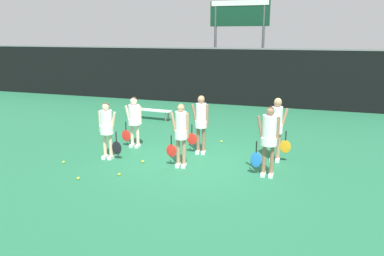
% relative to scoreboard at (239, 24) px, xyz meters
% --- Properties ---
extents(ground_plane, '(140.00, 140.00, 0.00)m').
position_rel_scoreboard_xyz_m(ground_plane, '(0.86, -10.41, -4.02)').
color(ground_plane, '#216642').
extents(fence_windscreen, '(60.00, 0.08, 2.87)m').
position_rel_scoreboard_xyz_m(fence_windscreen, '(0.86, -1.59, -2.57)').
color(fence_windscreen, black).
rests_on(fence_windscreen, ground_plane).
extents(scoreboard, '(3.14, 0.15, 5.21)m').
position_rel_scoreboard_xyz_m(scoreboard, '(0.00, 0.00, 0.00)').
color(scoreboard, '#515156').
rests_on(scoreboard, ground_plane).
extents(bench_courtside, '(1.95, 0.50, 0.43)m').
position_rel_scoreboard_xyz_m(bench_courtside, '(-2.47, -6.02, -3.64)').
color(bench_courtside, silver).
rests_on(bench_courtside, ground_plane).
extents(player_0, '(0.68, 0.39, 1.64)m').
position_rel_scoreboard_xyz_m(player_0, '(-1.44, -11.10, -3.06)').
color(player_0, beige).
rests_on(player_0, ground_plane).
extents(player_1, '(0.62, 0.34, 1.73)m').
position_rel_scoreboard_xyz_m(player_1, '(0.80, -11.09, -3.01)').
color(player_1, tan).
rests_on(player_1, ground_plane).
extents(player_2, '(0.68, 0.41, 1.79)m').
position_rel_scoreboard_xyz_m(player_2, '(3.11, -11.03, -2.95)').
color(player_2, '#8C664C').
rests_on(player_2, ground_plane).
extents(player_3, '(0.70, 0.41, 1.61)m').
position_rel_scoreboard_xyz_m(player_3, '(-1.24, -9.81, -3.06)').
color(player_3, beige).
rests_on(player_3, ground_plane).
extents(player_4, '(0.65, 0.35, 1.76)m').
position_rel_scoreboard_xyz_m(player_4, '(0.95, -9.78, -2.98)').
color(player_4, '#8C664C').
rests_on(player_4, ground_plane).
extents(player_5, '(0.64, 0.35, 1.81)m').
position_rel_scoreboard_xyz_m(player_5, '(3.17, -9.77, -2.95)').
color(player_5, tan).
rests_on(player_5, ground_plane).
extents(tennis_ball_0, '(0.07, 0.07, 0.07)m').
position_rel_scoreboard_xyz_m(tennis_ball_0, '(-2.41, -11.88, -3.98)').
color(tennis_ball_0, '#CCE033').
rests_on(tennis_ball_0, ground_plane).
extents(tennis_ball_1, '(0.07, 0.07, 0.07)m').
position_rel_scoreboard_xyz_m(tennis_ball_1, '(-0.33, -11.13, -3.98)').
color(tennis_ball_1, '#CCE033').
rests_on(tennis_ball_1, ground_plane).
extents(tennis_ball_2, '(0.07, 0.07, 0.07)m').
position_rel_scoreboard_xyz_m(tennis_ball_2, '(-0.46, -12.22, -3.98)').
color(tennis_ball_2, '#CCE033').
rests_on(tennis_ball_2, ground_plane).
extents(tennis_ball_3, '(0.07, 0.07, 0.07)m').
position_rel_scoreboard_xyz_m(tennis_ball_3, '(1.26, -8.45, -3.98)').
color(tennis_ball_3, '#CCE033').
rests_on(tennis_ball_3, ground_plane).
extents(tennis_ball_4, '(0.07, 0.07, 0.07)m').
position_rel_scoreboard_xyz_m(tennis_ball_4, '(-1.29, -12.78, -3.98)').
color(tennis_ball_4, '#CCE033').
rests_on(tennis_ball_4, ground_plane).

